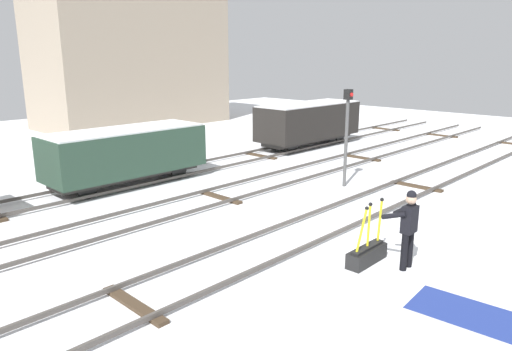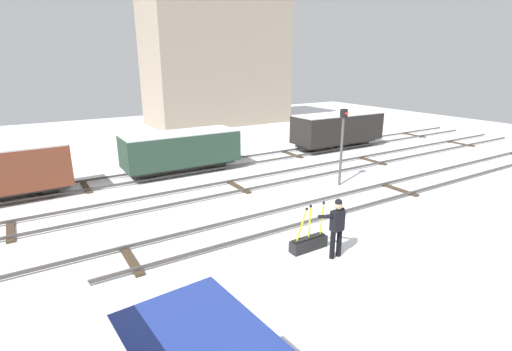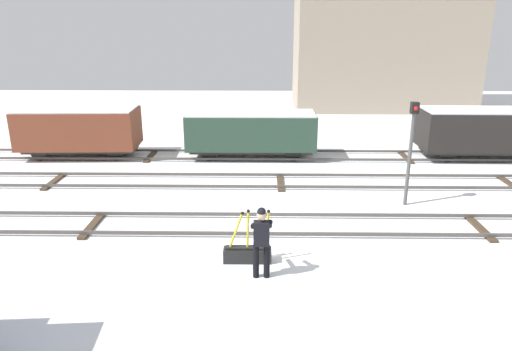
{
  "view_description": "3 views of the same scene",
  "coord_description": "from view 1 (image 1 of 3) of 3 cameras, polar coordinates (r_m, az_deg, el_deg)",
  "views": [
    {
      "loc": [
        -10.13,
        -7.33,
        4.65
      ],
      "look_at": [
        -0.54,
        1.91,
        1.27
      ],
      "focal_mm": 33.33,
      "sensor_mm": 36.0,
      "label": 1
    },
    {
      "loc": [
        -7.97,
        -10.15,
        5.54
      ],
      "look_at": [
        -0.2,
        2.26,
        1.09
      ],
      "focal_mm": 26.62,
      "sensor_mm": 36.0,
      "label": 2
    },
    {
      "loc": [
        -0.67,
        -13.2,
        5.94
      ],
      "look_at": [
        -0.91,
        2.38,
        0.89
      ],
      "focal_mm": 33.29,
      "sensor_mm": 36.0,
      "label": 3
    }
  ],
  "objects": [
    {
      "name": "track_main_line",
      "position": [
        13.3,
        7.6,
        -5.85
      ],
      "size": [
        44.0,
        1.94,
        0.18
      ],
      "color": "#4C4742",
      "rests_on": "ground_plane"
    },
    {
      "name": "freight_car_mid_siding",
      "position": [
        17.89,
        -15.29,
        2.68
      ],
      "size": [
        5.79,
        2.06,
        2.09
      ],
      "rotation": [
        0.0,
        0.0,
        -0.0
      ],
      "color": "#2D2B28",
      "rests_on": "ground_plane"
    },
    {
      "name": "ground_plane",
      "position": [
        13.34,
        7.58,
        -6.31
      ],
      "size": [
        60.0,
        60.0,
        0.0
      ],
      "primitive_type": "plane",
      "color": "white"
    },
    {
      "name": "track_siding_far",
      "position": [
        18.77,
        -11.89,
        -0.09
      ],
      "size": [
        44.0,
        1.94,
        0.18
      ],
      "color": "#4C4742",
      "rests_on": "ground_plane"
    },
    {
      "name": "signal_post",
      "position": [
        17.24,
        10.85,
        5.7
      ],
      "size": [
        0.24,
        0.32,
        3.51
      ],
      "color": "#4C4C4C",
      "rests_on": "ground_plane"
    },
    {
      "name": "rail_worker",
      "position": [
        11.02,
        17.77,
        -5.6
      ],
      "size": [
        0.53,
        0.68,
        1.82
      ],
      "rotation": [
        0.0,
        0.0,
        0.01
      ],
      "color": "black",
      "rests_on": "ground_plane"
    },
    {
      "name": "freight_car_back_track",
      "position": [
        25.04,
        6.36,
        6.46
      ],
      "size": [
        6.2,
        2.2,
        2.25
      ],
      "rotation": [
        0.0,
        0.0,
        -0.01
      ],
      "color": "#2D2B28",
      "rests_on": "ground_plane"
    },
    {
      "name": "apartment_building",
      "position": [
        33.95,
        -14.87,
        16.11
      ],
      "size": [
        12.48,
        6.08,
        12.07
      ],
      "color": "gray",
      "rests_on": "ground_plane"
    },
    {
      "name": "switch_lever_frame",
      "position": [
        11.34,
        13.18,
        -9.02
      ],
      "size": [
        1.24,
        0.37,
        1.45
      ],
      "rotation": [
        0.0,
        0.0,
        0.01
      ],
      "color": "black",
      "rests_on": "ground_plane"
    },
    {
      "name": "track_siding_near",
      "position": [
        15.94,
        -4.36,
        -2.37
      ],
      "size": [
        44.0,
        1.94,
        0.18
      ],
      "color": "#4C4742",
      "rests_on": "ground_plane"
    }
  ]
}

